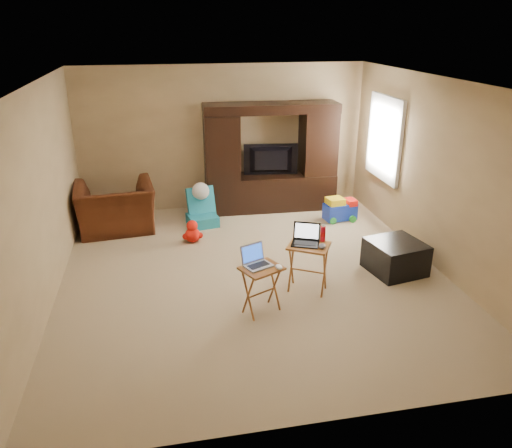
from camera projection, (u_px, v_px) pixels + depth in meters
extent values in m
plane|color=#C7B18A|center=(253.00, 273.00, 6.71)|extent=(5.50, 5.50, 0.00)
plane|color=silver|center=(253.00, 82.00, 5.77)|extent=(5.50, 5.50, 0.00)
plane|color=tan|center=(223.00, 138.00, 8.74)|extent=(5.00, 0.00, 5.00)
plane|color=tan|center=(322.00, 294.00, 3.74)|extent=(5.00, 0.00, 5.00)
plane|color=tan|center=(42.00, 198.00, 5.79)|extent=(0.00, 5.50, 5.50)
plane|color=tan|center=(436.00, 174.00, 6.69)|extent=(0.00, 5.50, 5.50)
plane|color=white|center=(386.00, 138.00, 8.04)|extent=(0.00, 1.20, 1.20)
cube|color=white|center=(384.00, 138.00, 8.03)|extent=(0.06, 1.14, 1.34)
cube|color=black|center=(271.00, 158.00, 8.70)|extent=(2.31, 0.65, 1.88)
imported|color=black|center=(271.00, 160.00, 8.68)|extent=(0.96, 0.25, 0.55)
imported|color=#46230F|center=(116.00, 208.00, 7.96)|extent=(1.30, 1.17, 0.78)
cube|color=black|center=(395.00, 257.00, 6.70)|extent=(0.78, 0.78, 0.43)
cube|color=brown|center=(261.00, 290.00, 5.73)|extent=(0.55, 0.51, 0.57)
cube|color=#A96A28|center=(308.00, 268.00, 6.18)|extent=(0.61, 0.58, 0.63)
cube|color=#B4B5B9|center=(258.00, 257.00, 5.60)|extent=(0.38, 0.35, 0.24)
cube|color=black|center=(306.00, 235.00, 6.03)|extent=(0.41, 0.38, 0.24)
ellipsoid|color=white|center=(279.00, 267.00, 5.58)|extent=(0.08, 0.12, 0.05)
ellipsoid|color=#47474C|center=(322.00, 246.00, 5.96)|extent=(0.12, 0.15, 0.05)
cylinder|color=red|center=(323.00, 234.00, 6.13)|extent=(0.06, 0.06, 0.19)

